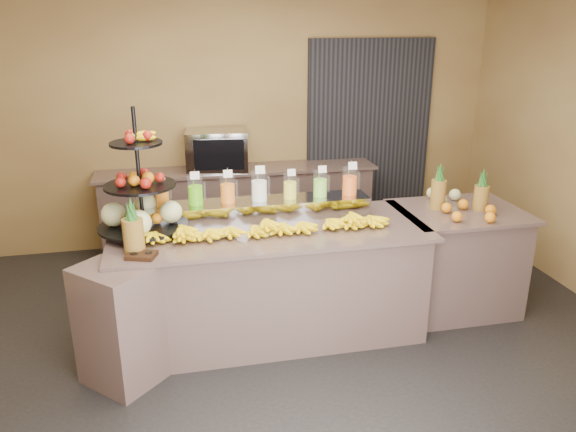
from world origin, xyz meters
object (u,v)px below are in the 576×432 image
object	(u,v)px
fruit_stand	(148,202)
condiment_caddy	(141,255)
oven_warmer	(217,150)
pitcher_tray	(260,209)
banana_heap	(268,225)
right_fruit_pile	(463,204)

from	to	relation	value
fruit_stand	condiment_caddy	xyz separation A→B (m)	(-0.05, -0.50, -0.23)
oven_warmer	pitcher_tray	bearing A→B (deg)	-77.57
banana_heap	condiment_caddy	xyz separation A→B (m)	(-0.95, -0.29, -0.05)
pitcher_tray	fruit_stand	xyz separation A→B (m)	(-0.89, -0.14, 0.17)
oven_warmer	fruit_stand	bearing A→B (deg)	-105.15
banana_heap	oven_warmer	size ratio (longest dim) A/B	2.95
condiment_caddy	oven_warmer	xyz separation A→B (m)	(0.76, 2.32, 0.20)
oven_warmer	banana_heap	bearing A→B (deg)	-78.44
pitcher_tray	banana_heap	size ratio (longest dim) A/B	0.96
fruit_stand	condiment_caddy	size ratio (longest dim) A/B	4.93
pitcher_tray	condiment_caddy	bearing A→B (deg)	-145.60
fruit_stand	condiment_caddy	distance (m)	0.56
fruit_stand	oven_warmer	size ratio (longest dim) A/B	1.48
pitcher_tray	fruit_stand	distance (m)	0.92
pitcher_tray	oven_warmer	size ratio (longest dim) A/B	2.82
condiment_caddy	oven_warmer	distance (m)	2.44
banana_heap	right_fruit_pile	distance (m)	1.71
pitcher_tray	condiment_caddy	xyz separation A→B (m)	(-0.94, -0.65, -0.06)
pitcher_tray	condiment_caddy	world-z (taller)	pitcher_tray
fruit_stand	oven_warmer	bearing A→B (deg)	79.07
banana_heap	right_fruit_pile	size ratio (longest dim) A/B	3.99
pitcher_tray	banana_heap	bearing A→B (deg)	-88.59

